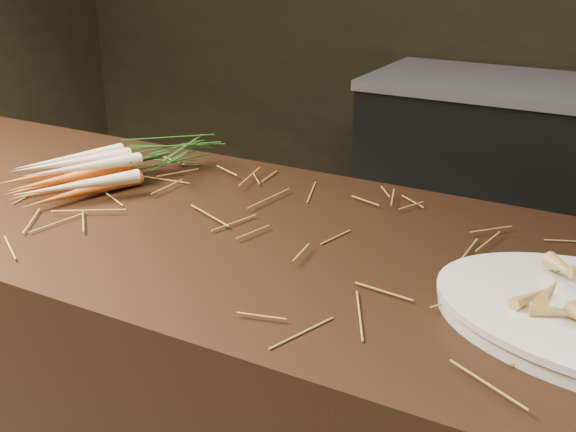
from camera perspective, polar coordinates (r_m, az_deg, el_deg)
name	(u,v)px	position (r m, az deg, el deg)	size (l,w,h in m)	color
straw_bedding	(295,236)	(1.23, 0.54, -1.57)	(1.40, 0.60, 0.02)	olive
root_veg_bunch	(131,162)	(1.54, -12.27, 4.21)	(0.30, 0.49, 0.09)	orange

